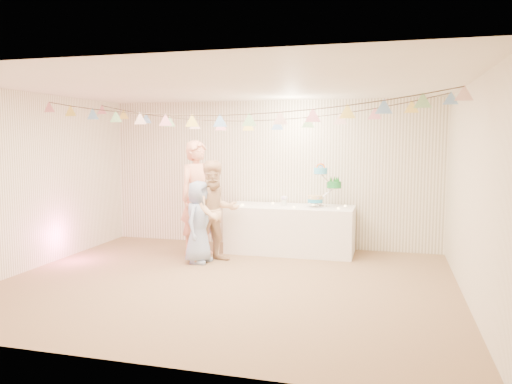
% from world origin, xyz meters
% --- Properties ---
extents(floor, '(6.00, 6.00, 0.00)m').
position_xyz_m(floor, '(0.00, 0.00, 0.00)').
color(floor, '#7F6145').
rests_on(floor, ground).
extents(ceiling, '(6.00, 6.00, 0.00)m').
position_xyz_m(ceiling, '(0.00, 0.00, 2.60)').
color(ceiling, silver).
rests_on(ceiling, ground).
extents(back_wall, '(6.00, 6.00, 0.00)m').
position_xyz_m(back_wall, '(0.00, 2.50, 1.30)').
color(back_wall, white).
rests_on(back_wall, ground).
extents(front_wall, '(6.00, 6.00, 0.00)m').
position_xyz_m(front_wall, '(0.00, -2.50, 1.30)').
color(front_wall, white).
rests_on(front_wall, ground).
extents(left_wall, '(5.00, 5.00, 0.00)m').
position_xyz_m(left_wall, '(-3.00, 0.00, 1.30)').
color(left_wall, white).
rests_on(left_wall, ground).
extents(right_wall, '(5.00, 5.00, 0.00)m').
position_xyz_m(right_wall, '(3.00, 0.00, 1.30)').
color(right_wall, white).
rests_on(right_wall, ground).
extents(table, '(2.12, 0.85, 0.79)m').
position_xyz_m(table, '(0.48, 2.01, 0.40)').
color(table, white).
rests_on(table, floor).
extents(cake_stand, '(0.60, 0.35, 0.67)m').
position_xyz_m(cake_stand, '(1.03, 2.06, 1.09)').
color(cake_stand, silver).
rests_on(cake_stand, table).
extents(cake_bottom, '(0.31, 0.31, 0.15)m').
position_xyz_m(cake_bottom, '(0.88, 2.00, 0.84)').
color(cake_bottom, '#2A98C4').
rests_on(cake_bottom, cake_stand).
extents(cake_middle, '(0.27, 0.27, 0.22)m').
position_xyz_m(cake_middle, '(1.21, 2.15, 1.11)').
color(cake_middle, '#1B7E34').
rests_on(cake_middle, cake_stand).
extents(cake_top_tier, '(0.25, 0.25, 0.19)m').
position_xyz_m(cake_top_tier, '(0.97, 2.03, 1.38)').
color(cake_top_tier, '#4CC0EF').
rests_on(cake_top_tier, cake_stand).
extents(platter, '(0.30, 0.30, 0.02)m').
position_xyz_m(platter, '(-0.05, 1.96, 0.76)').
color(platter, white).
rests_on(platter, table).
extents(posy, '(0.14, 0.14, 0.16)m').
position_xyz_m(posy, '(0.36, 2.06, 0.83)').
color(posy, white).
rests_on(posy, table).
extents(person_adult_a, '(0.78, 0.83, 1.90)m').
position_xyz_m(person_adult_a, '(-0.97, 1.48, 0.95)').
color(person_adult_a, '#E9997A').
rests_on(person_adult_a, floor).
extents(person_adult_b, '(0.98, 0.96, 1.59)m').
position_xyz_m(person_adult_b, '(-0.53, 1.08, 0.80)').
color(person_adult_b, '#D7AB84').
rests_on(person_adult_b, floor).
extents(person_child, '(0.48, 0.67, 1.28)m').
position_xyz_m(person_child, '(-0.76, 0.95, 0.64)').
color(person_child, '#8EA1CA').
rests_on(person_child, floor).
extents(bunting_back, '(5.60, 1.10, 0.40)m').
position_xyz_m(bunting_back, '(0.00, 1.10, 2.35)').
color(bunting_back, pink).
rests_on(bunting_back, ceiling).
extents(bunting_front, '(5.60, 0.90, 0.36)m').
position_xyz_m(bunting_front, '(0.00, -0.20, 2.32)').
color(bunting_front, '#72A5E5').
rests_on(bunting_front, ceiling).
extents(tealight_0, '(0.04, 0.04, 0.03)m').
position_xyz_m(tealight_0, '(-0.32, 1.86, 0.81)').
color(tealight_0, '#FFD88C').
rests_on(tealight_0, table).
extents(tealight_1, '(0.04, 0.04, 0.03)m').
position_xyz_m(tealight_1, '(0.13, 2.19, 0.81)').
color(tealight_1, '#FFD88C').
rests_on(tealight_1, table).
extents(tealight_2, '(0.04, 0.04, 0.03)m').
position_xyz_m(tealight_2, '(0.58, 1.79, 0.81)').
color(tealight_2, '#FFD88C').
rests_on(tealight_2, table).
extents(tealight_3, '(0.04, 0.04, 0.03)m').
position_xyz_m(tealight_3, '(0.83, 2.23, 0.81)').
color(tealight_3, '#FFD88C').
rests_on(tealight_3, table).
extents(tealight_4, '(0.04, 0.04, 0.03)m').
position_xyz_m(tealight_4, '(1.30, 1.83, 0.81)').
color(tealight_4, '#FFD88C').
rests_on(tealight_4, table).
extents(tealight_5, '(0.04, 0.04, 0.03)m').
position_xyz_m(tealight_5, '(1.38, 2.16, 0.81)').
color(tealight_5, '#FFD88C').
rests_on(tealight_5, table).
extents(tealight_6, '(0.04, 0.04, 0.03)m').
position_xyz_m(tealight_6, '(-0.31, 1.78, 0.81)').
color(tealight_6, '#FFD88C').
rests_on(tealight_6, table).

